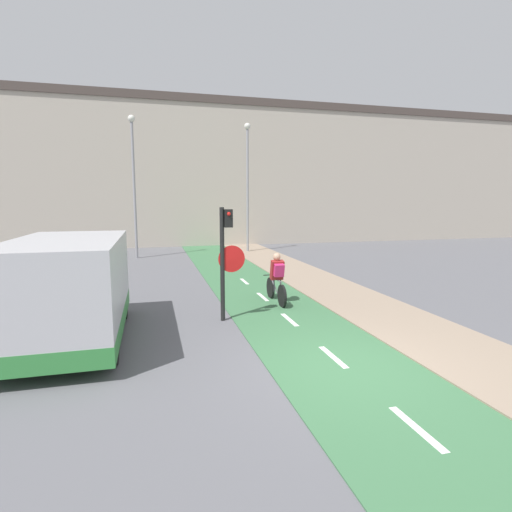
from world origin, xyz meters
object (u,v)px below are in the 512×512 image
Objects in this scene: street_lamp_far at (134,173)px; street_lamp_sidewalk at (247,175)px; van at (69,292)px; cyclist_near at (277,279)px; traffic_light_pole at (226,251)px.

street_lamp_sidewalk is (6.26, 1.01, 0.05)m from street_lamp_far.
street_lamp_sidewalk is 1.61× the size of van.
cyclist_near is at bearing 20.97° from van.
street_lamp_far is (-2.54, 12.16, 2.65)m from traffic_light_pole.
traffic_light_pole is at bearing -143.12° from cyclist_near.
street_lamp_sidewalk reaches higher than street_lamp_far.
cyclist_near is (1.74, 1.31, -1.06)m from traffic_light_pole.
street_lamp_far is 6.34m from street_lamp_sidewalk.
van is at bearing -117.43° from street_lamp_sidewalk.
van is (-3.47, -0.69, -0.68)m from traffic_light_pole.
traffic_light_pole is 12.70m from street_lamp_far.
cyclist_near is 5.60m from van.
van is at bearing -94.15° from street_lamp_far.
street_lamp_far is at bearing 111.54° from cyclist_near.
street_lamp_sidewalk is at bearing 74.22° from traffic_light_pole.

